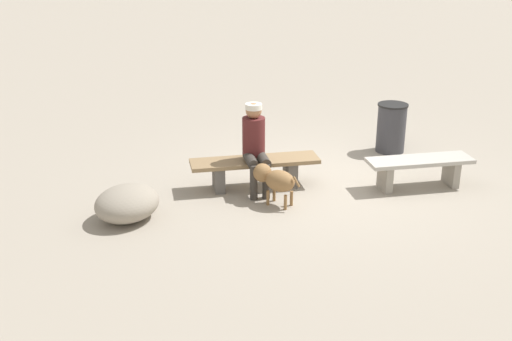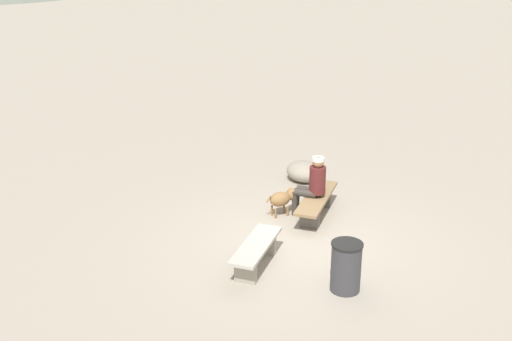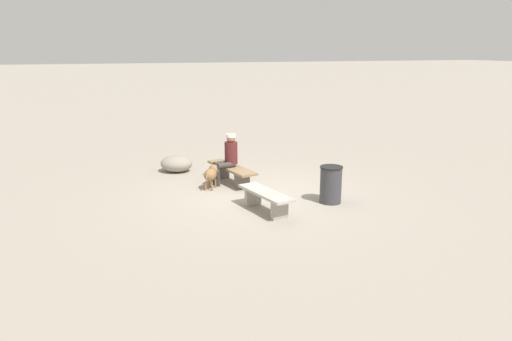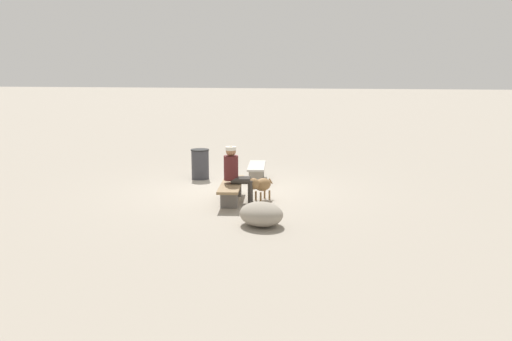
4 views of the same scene
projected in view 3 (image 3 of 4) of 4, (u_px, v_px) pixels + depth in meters
ground at (257, 195)px, 11.56m from camera, size 210.00×210.00×0.06m
bench_left at (266, 197)px, 10.23m from camera, size 1.62×0.75×0.45m
bench_right at (232, 171)px, 12.44m from camera, size 1.95×0.83×0.44m
seated_person at (228, 155)px, 12.30m from camera, size 0.42×0.67×1.29m
dog at (211, 173)px, 11.97m from camera, size 0.65×0.53×0.56m
trash_bin at (331, 184)px, 10.84m from camera, size 0.51×0.51×0.84m
boulder at (176, 164)px, 13.62m from camera, size 1.15×1.19×0.46m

